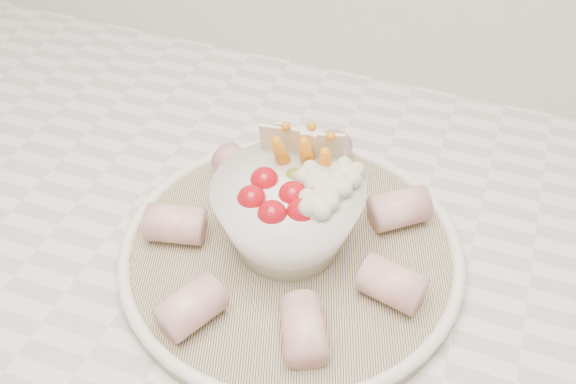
% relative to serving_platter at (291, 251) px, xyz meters
% --- Properties ---
extents(serving_platter, '(0.41, 0.41, 0.02)m').
position_rel_serving_platter_xyz_m(serving_platter, '(0.00, 0.00, 0.00)').
color(serving_platter, navy).
rests_on(serving_platter, kitchen_counter).
extents(veggie_bowl, '(0.14, 0.14, 0.11)m').
position_rel_serving_platter_xyz_m(veggie_bowl, '(-0.00, 0.01, 0.05)').
color(veggie_bowl, white).
rests_on(veggie_bowl, serving_platter).
extents(cured_meat_rolls, '(0.27, 0.28, 0.04)m').
position_rel_serving_platter_xyz_m(cured_meat_rolls, '(-0.00, 0.00, 0.02)').
color(cured_meat_rolls, '#B7545F').
rests_on(cured_meat_rolls, serving_platter).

